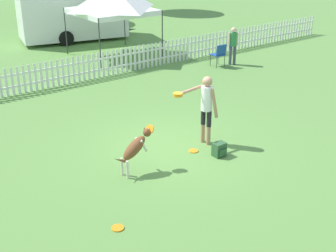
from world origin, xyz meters
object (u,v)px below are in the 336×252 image
at_px(frisbee_near_handler, 118,228).
at_px(spectator_standing, 233,42).
at_px(backpack_on_grass, 219,149).
at_px(folding_chair_blue_left, 219,53).
at_px(equipment_trailer, 72,13).
at_px(frisbee_near_dog, 193,151).
at_px(leaping_dog, 136,147).
at_px(handler_person, 205,102).

xyz_separation_m(frisbee_near_handler, spectator_standing, (9.38, 6.71, 0.87)).
distance_m(backpack_on_grass, folding_chair_blue_left, 7.79).
bearing_deg(equipment_trailer, frisbee_near_handler, -100.80).
height_order(frisbee_near_dog, spectator_standing, spectator_standing).
distance_m(leaping_dog, frisbee_near_handler, 2.25).
bearing_deg(backpack_on_grass, equipment_trailer, 78.07).
bearing_deg(equipment_trailer, folding_chair_blue_left, -59.73).
height_order(leaping_dog, frisbee_near_handler, leaping_dog).
relative_size(handler_person, frisbee_near_dog, 7.57).
xyz_separation_m(frisbee_near_dog, spectator_standing, (6.23, 5.09, 0.87)).
bearing_deg(spectator_standing, frisbee_near_dog, 61.66).
distance_m(leaping_dog, spectator_standing, 9.43).
bearing_deg(spectator_standing, frisbee_near_handler, 57.98).
distance_m(handler_person, frisbee_near_dog, 1.23).
bearing_deg(spectator_standing, backpack_on_grass, 66.21).
height_order(frisbee_near_handler, spectator_standing, spectator_standing).
relative_size(handler_person, equipment_trailer, 0.30).
distance_m(frisbee_near_handler, backpack_on_grass, 3.65).
relative_size(backpack_on_grass, equipment_trailer, 0.06).
height_order(frisbee_near_handler, backpack_on_grass, backpack_on_grass).
xyz_separation_m(handler_person, leaping_dog, (-2.19, -0.21, -0.49)).
bearing_deg(equipment_trailer, spectator_standing, -55.74).
height_order(folding_chair_blue_left, spectator_standing, spectator_standing).
distance_m(frisbee_near_dog, spectator_standing, 8.10).
height_order(backpack_on_grass, spectator_standing, spectator_standing).
bearing_deg(frisbee_near_handler, spectator_standing, 35.56).
distance_m(backpack_on_grass, equipment_trailer, 13.77).
xyz_separation_m(leaping_dog, frisbee_near_handler, (-1.46, -1.59, -0.62)).
distance_m(frisbee_near_handler, spectator_standing, 11.57).
relative_size(handler_person, leaping_dog, 1.58).
xyz_separation_m(handler_person, spectator_standing, (5.73, 4.90, -0.24)).
height_order(handler_person, equipment_trailer, equipment_trailer).
relative_size(frisbee_near_dog, backpack_on_grass, 0.69).
xyz_separation_m(leaping_dog, spectator_standing, (7.92, 5.12, 0.26)).
bearing_deg(frisbee_near_handler, frisbee_near_dog, 27.18).
relative_size(handler_person, frisbee_near_handler, 7.57).
xyz_separation_m(leaping_dog, frisbee_near_dog, (1.69, 0.02, -0.62)).
height_order(handler_person, frisbee_near_dog, handler_person).
bearing_deg(backpack_on_grass, frisbee_near_handler, -163.11).
bearing_deg(frisbee_near_handler, handler_person, 26.34).
bearing_deg(spectator_standing, leaping_dog, 55.26).
xyz_separation_m(handler_person, frisbee_near_dog, (-0.50, -0.19, -1.11)).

